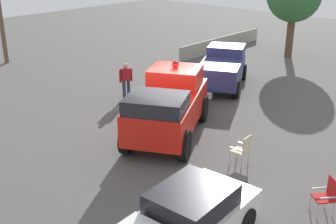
% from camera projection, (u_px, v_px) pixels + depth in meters
% --- Properties ---
extents(ground_plane, '(60.00, 60.00, 0.00)m').
position_uv_depth(ground_plane, '(166.00, 132.00, 16.44)').
color(ground_plane, '#514F4C').
extents(vintage_fire_truck, '(6.27, 4.74, 2.59)m').
position_uv_depth(vintage_fire_truck, '(170.00, 103.00, 15.91)').
color(vintage_fire_truck, black).
rests_on(vintage_fire_truck, ground).
extents(classic_hot_rod, '(4.47, 2.17, 1.46)m').
position_uv_depth(classic_hot_rod, '(183.00, 222.00, 9.88)').
color(classic_hot_rod, black).
rests_on(classic_hot_rod, ground).
extents(parked_pickup, '(5.09, 3.79, 1.90)m').
position_uv_depth(parked_pickup, '(223.00, 67.00, 21.34)').
color(parked_pickup, black).
rests_on(parked_pickup, ground).
extents(lawn_chair_near_truck, '(0.69, 0.69, 1.02)m').
position_uv_depth(lawn_chair_near_truck, '(187.00, 88.00, 19.51)').
color(lawn_chair_near_truck, '#B7BABF').
rests_on(lawn_chair_near_truck, ground).
extents(lawn_chair_by_car, '(0.54, 0.52, 1.02)m').
position_uv_depth(lawn_chair_by_car, '(243.00, 148.00, 13.80)').
color(lawn_chair_by_car, '#B7BABF').
rests_on(lawn_chair_by_car, ground).
extents(lawn_chair_spare, '(0.69, 0.69, 1.02)m').
position_uv_depth(lawn_chair_spare, '(328.00, 193.00, 11.30)').
color(lawn_chair_spare, '#B7BABF').
rests_on(lawn_chair_spare, ground).
extents(spectator_seated, '(0.65, 0.62, 1.29)m').
position_uv_depth(spectator_seated, '(186.00, 87.00, 19.35)').
color(spectator_seated, '#383842').
rests_on(spectator_seated, ground).
extents(spectator_standing, '(0.63, 0.39, 1.68)m').
position_uv_depth(spectator_standing, '(126.00, 78.00, 19.66)').
color(spectator_standing, '#2D334C').
rests_on(spectator_standing, ground).
extents(traffic_cone, '(0.40, 0.40, 0.64)m').
position_uv_depth(traffic_cone, '(200.00, 102.00, 18.60)').
color(traffic_cone, orange).
rests_on(traffic_cone, ground).
extents(background_fence, '(8.68, 0.12, 0.90)m').
position_uv_depth(background_fence, '(222.00, 43.00, 28.84)').
color(background_fence, '#A8A393').
rests_on(background_fence, ground).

